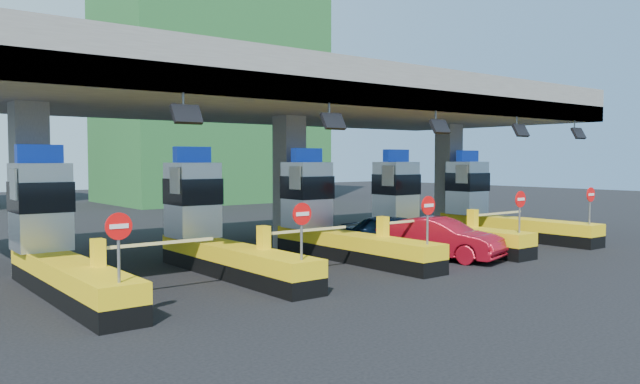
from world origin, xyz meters
TOP-DOWN VIEW (x-y plane):
  - ground at (0.00, 0.00)m, footprint 120.00×120.00m
  - toll_canopy at (0.00, 2.87)m, footprint 28.00×12.09m
  - toll_lane_far_left at (-10.00, 0.28)m, footprint 4.43×8.00m
  - toll_lane_left at (-5.00, 0.28)m, footprint 4.43×8.00m
  - toll_lane_center at (0.00, 0.28)m, footprint 4.43×8.00m
  - toll_lane_right at (5.00, 0.28)m, footprint 4.43×8.00m
  - toll_lane_far_right at (10.00, 0.28)m, footprint 4.43×8.00m
  - bg_building_scaffold at (12.00, 32.00)m, footprint 18.00×12.00m
  - van at (2.52, -0.72)m, footprint 3.07×4.86m
  - red_car at (2.85, -2.65)m, footprint 2.81×4.93m

SIDE VIEW (x-z plane):
  - ground at x=0.00m, z-range 0.00..0.00m
  - red_car at x=2.85m, z-range 0.00..1.54m
  - van at x=2.52m, z-range 0.00..1.54m
  - toll_lane_far_left at x=-10.00m, z-range -0.68..3.47m
  - toll_lane_left at x=-5.00m, z-range -0.68..3.47m
  - toll_lane_center at x=0.00m, z-range -0.68..3.47m
  - toll_lane_right at x=5.00m, z-range -0.68..3.47m
  - toll_lane_far_right at x=10.00m, z-range -0.68..3.47m
  - toll_canopy at x=0.00m, z-range 2.63..9.63m
  - bg_building_scaffold at x=12.00m, z-range 0.00..28.00m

